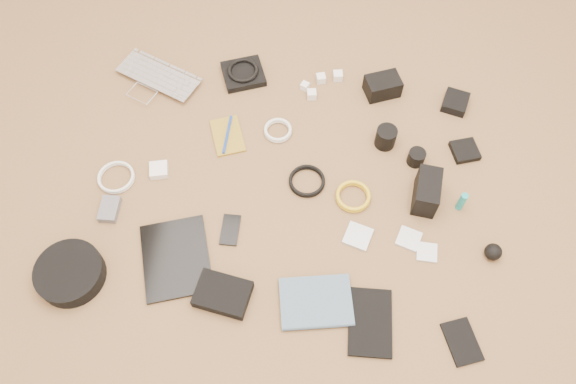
# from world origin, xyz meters

# --- Properties ---
(laptop) EXTENTS (0.38, 0.33, 0.02)m
(laptop) POSITION_xyz_m (-0.53, 0.39, 0.01)
(laptop) COLOR silver
(laptop) RESTS_ON ground
(headphone_pouch) EXTENTS (0.19, 0.18, 0.03)m
(headphone_pouch) POSITION_xyz_m (-0.20, 0.48, 0.01)
(headphone_pouch) COLOR black
(headphone_pouch) RESTS_ON ground
(headphones) EXTENTS (0.16, 0.16, 0.01)m
(headphones) POSITION_xyz_m (-0.20, 0.48, 0.03)
(headphones) COLOR black
(headphones) RESTS_ON headphone_pouch
(charger_a) EXTENTS (0.04, 0.04, 0.03)m
(charger_a) POSITION_xyz_m (0.04, 0.44, 0.01)
(charger_a) COLOR white
(charger_a) RESTS_ON ground
(charger_b) EXTENTS (0.04, 0.04, 0.03)m
(charger_b) POSITION_xyz_m (0.10, 0.49, 0.02)
(charger_b) COLOR white
(charger_b) RESTS_ON ground
(charger_c) EXTENTS (0.04, 0.04, 0.03)m
(charger_c) POSITION_xyz_m (0.16, 0.50, 0.02)
(charger_c) COLOR white
(charger_c) RESTS_ON ground
(charger_d) EXTENTS (0.04, 0.04, 0.03)m
(charger_d) POSITION_xyz_m (0.07, 0.41, 0.02)
(charger_d) COLOR white
(charger_d) RESTS_ON ground
(dslr_camera) EXTENTS (0.15, 0.13, 0.07)m
(dslr_camera) POSITION_xyz_m (0.32, 0.46, 0.04)
(dslr_camera) COLOR black
(dslr_camera) RESTS_ON ground
(lens_pouch) EXTENTS (0.11, 0.11, 0.03)m
(lens_pouch) POSITION_xyz_m (0.59, 0.43, 0.02)
(lens_pouch) COLOR black
(lens_pouch) RESTS_ON ground
(notebook_olive) EXTENTS (0.15, 0.18, 0.01)m
(notebook_olive) POSITION_xyz_m (-0.21, 0.20, 0.00)
(notebook_olive) COLOR olive
(notebook_olive) RESTS_ON ground
(pen_blue) EXTENTS (0.01, 0.16, 0.01)m
(pen_blue) POSITION_xyz_m (-0.21, 0.20, 0.01)
(pen_blue) COLOR #1539AB
(pen_blue) RESTS_ON notebook_olive
(cable_white_a) EXTENTS (0.11, 0.11, 0.01)m
(cable_white_a) POSITION_xyz_m (-0.04, 0.23, 0.01)
(cable_white_a) COLOR white
(cable_white_a) RESTS_ON ground
(lens_a) EXTENTS (0.07, 0.07, 0.08)m
(lens_a) POSITION_xyz_m (0.34, 0.23, 0.04)
(lens_a) COLOR black
(lens_a) RESTS_ON ground
(lens_b) EXTENTS (0.07, 0.07, 0.05)m
(lens_b) POSITION_xyz_m (0.45, 0.16, 0.03)
(lens_b) COLOR black
(lens_b) RESTS_ON ground
(card_reader) EXTENTS (0.11, 0.11, 0.02)m
(card_reader) POSITION_xyz_m (0.62, 0.22, 0.01)
(card_reader) COLOR black
(card_reader) RESTS_ON ground
(power_brick) EXTENTS (0.07, 0.07, 0.03)m
(power_brick) POSITION_xyz_m (-0.42, 0.03, 0.01)
(power_brick) COLOR white
(power_brick) RESTS_ON ground
(cable_white_b) EXTENTS (0.15, 0.15, 0.01)m
(cable_white_b) POSITION_xyz_m (-0.56, -0.02, 0.01)
(cable_white_b) COLOR white
(cable_white_b) RESTS_ON ground
(cable_black) EXTENTS (0.16, 0.16, 0.01)m
(cable_black) POSITION_xyz_m (0.08, 0.04, 0.01)
(cable_black) COLOR black
(cable_black) RESTS_ON ground
(cable_yellow) EXTENTS (0.13, 0.13, 0.01)m
(cable_yellow) POSITION_xyz_m (0.24, -0.00, 0.01)
(cable_yellow) COLOR gold
(cable_yellow) RESTS_ON ground
(flash) EXTENTS (0.09, 0.15, 0.10)m
(flash) POSITION_xyz_m (0.48, 0.02, 0.05)
(flash) COLOR black
(flash) RESTS_ON ground
(lens_cleaner) EXTENTS (0.03, 0.03, 0.08)m
(lens_cleaner) POSITION_xyz_m (0.59, 0.00, 0.04)
(lens_cleaner) COLOR teal
(lens_cleaner) RESTS_ON ground
(battery_charger) EXTENTS (0.06, 0.09, 0.03)m
(battery_charger) POSITION_xyz_m (-0.55, -0.14, 0.01)
(battery_charger) COLOR #5B5B60
(battery_charger) RESTS_ON ground
(tablet) EXTENTS (0.28, 0.31, 0.01)m
(tablet) POSITION_xyz_m (-0.30, -0.28, 0.01)
(tablet) COLOR black
(tablet) RESTS_ON ground
(phone) EXTENTS (0.06, 0.11, 0.01)m
(phone) POSITION_xyz_m (-0.14, -0.16, 0.00)
(phone) COLOR black
(phone) RESTS_ON ground
(filter_case_left) EXTENTS (0.10, 0.10, 0.01)m
(filter_case_left) POSITION_xyz_m (0.27, -0.14, 0.01)
(filter_case_left) COLOR silver
(filter_case_left) RESTS_ON ground
(filter_case_mid) EXTENTS (0.09, 0.09, 0.01)m
(filter_case_mid) POSITION_xyz_m (0.43, -0.13, 0.00)
(filter_case_mid) COLOR silver
(filter_case_mid) RESTS_ON ground
(filter_case_right) EXTENTS (0.07, 0.07, 0.01)m
(filter_case_right) POSITION_xyz_m (0.48, -0.17, 0.00)
(filter_case_right) COLOR silver
(filter_case_right) RESTS_ON ground
(air_blower) EXTENTS (0.06, 0.06, 0.05)m
(air_blower) POSITION_xyz_m (0.68, -0.16, 0.03)
(air_blower) COLOR black
(air_blower) RESTS_ON ground
(headphone_case) EXTENTS (0.21, 0.21, 0.06)m
(headphone_case) POSITION_xyz_m (-0.60, -0.37, 0.03)
(headphone_case) COLOR black
(headphone_case) RESTS_ON ground
(drive_case) EXTENTS (0.18, 0.14, 0.04)m
(drive_case) POSITION_xyz_m (-0.13, -0.38, 0.02)
(drive_case) COLOR black
(drive_case) RESTS_ON ground
(paperback) EXTENTS (0.24, 0.20, 0.02)m
(paperback) POSITION_xyz_m (0.17, -0.45, 0.01)
(paperback) COLOR #48627B
(paperback) RESTS_ON ground
(notebook_black_a) EXTENTS (0.13, 0.21, 0.01)m
(notebook_black_a) POSITION_xyz_m (0.31, -0.42, 0.01)
(notebook_black_a) COLOR black
(notebook_black_a) RESTS_ON ground
(notebook_black_b) EXTENTS (0.12, 0.15, 0.01)m
(notebook_black_b) POSITION_xyz_m (0.58, -0.45, 0.01)
(notebook_black_b) COLOR black
(notebook_black_b) RESTS_ON ground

